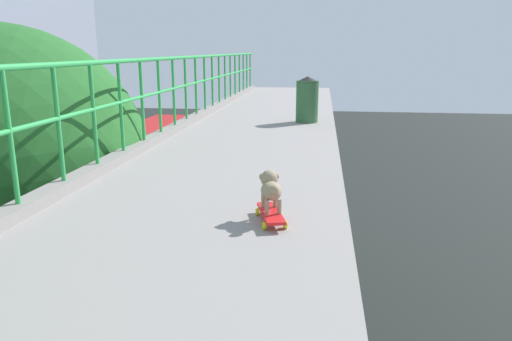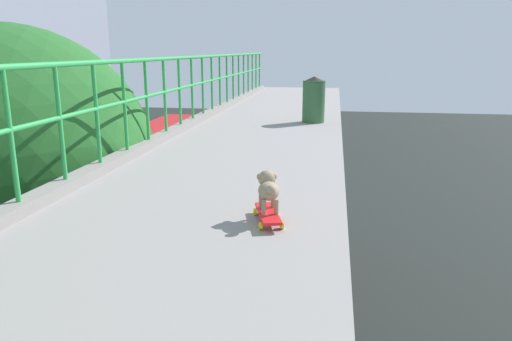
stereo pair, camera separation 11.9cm
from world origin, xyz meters
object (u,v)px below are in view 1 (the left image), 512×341
Objects in this scene: car_yellow_cab_sixth at (16,247)px; toy_skateboard at (271,214)px; car_white_fifth at (49,316)px; small_dog at (271,187)px; litter_bin at (307,99)px; city_bus at (148,146)px.

car_yellow_cab_sixth is 15.97m from toy_skateboard.
toy_skateboard is at bearing -46.40° from car_white_fifth.
car_yellow_cab_sixth is (-3.60, 4.00, 0.09)m from car_white_fifth.
car_yellow_cab_sixth reaches higher than car_white_fifth.
car_white_fifth is 7.96× the size of toy_skateboard.
small_dog is 0.40× the size of litter_bin.
car_white_fifth is at bearing -48.02° from car_yellow_cab_sixth.
small_dog is (-0.01, 0.06, 0.21)m from toy_skateboard.
litter_bin is (0.11, 5.51, 0.17)m from small_dog.
litter_bin is at bearing -11.65° from car_white_fifth.
city_bus is 12.38× the size of litter_bin.
litter_bin reaches higher than toy_skateboard.
toy_skateboard is 5.59m from litter_bin.
city_bus reaches higher than car_yellow_cab_sixth.
litter_bin is (6.73, -1.39, 5.98)m from car_white_fifth.
city_bus is at bearing 112.61° from toy_skateboard.
car_yellow_cab_sixth is 7.37× the size of toy_skateboard.
car_yellow_cab_sixth is 4.57× the size of litter_bin.
car_white_fifth is 1.08× the size of car_yellow_cab_sixth.
litter_bin is (10.34, -19.00, 4.94)m from city_bus.
car_white_fifth is 11.19m from small_dog.
small_dog is (10.23, -24.52, 4.77)m from city_bus.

